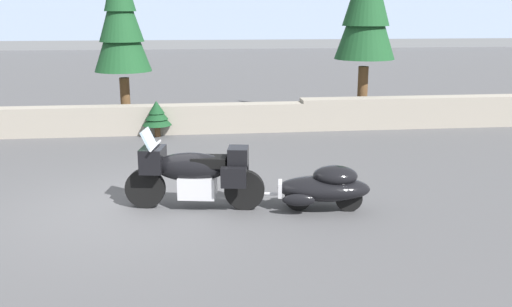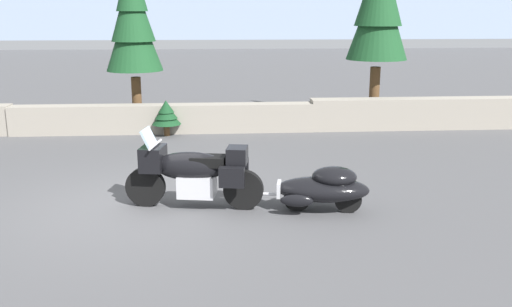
# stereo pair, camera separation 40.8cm
# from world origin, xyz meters

# --- Properties ---
(ground_plane) EXTENTS (80.00, 80.00, 0.00)m
(ground_plane) POSITION_xyz_m (0.00, 0.00, 0.00)
(ground_plane) COLOR #4C4C4F
(stone_guard_wall) EXTENTS (24.00, 0.59, 0.86)m
(stone_guard_wall) POSITION_xyz_m (0.43, 5.94, 0.40)
(stone_guard_wall) COLOR gray
(stone_guard_wall) RESTS_ON ground
(touring_motorcycle) EXTENTS (2.30, 0.97, 1.33)m
(touring_motorcycle) POSITION_xyz_m (1.03, -0.09, 0.62)
(touring_motorcycle) COLOR black
(touring_motorcycle) RESTS_ON ground
(car_shaped_trailer) EXTENTS (2.23, 0.95, 0.76)m
(car_shaped_trailer) POSITION_xyz_m (3.14, -0.44, 0.41)
(car_shaped_trailer) COLOR black
(car_shaped_trailer) RESTS_ON ground
(pine_tree_secondary) EXTENTS (1.55, 1.55, 4.82)m
(pine_tree_secondary) POSITION_xyz_m (-0.82, 6.88, 3.02)
(pine_tree_secondary) COLOR brown
(pine_tree_secondary) RESTS_ON ground
(pine_sapling_near) EXTENTS (0.75, 0.75, 0.94)m
(pine_sapling_near) POSITION_xyz_m (0.11, 5.52, 0.59)
(pine_sapling_near) COLOR brown
(pine_sapling_near) RESTS_ON ground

